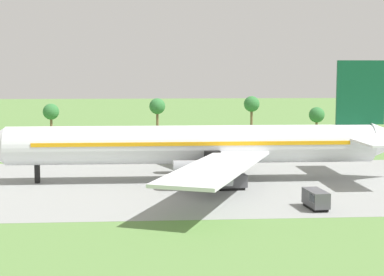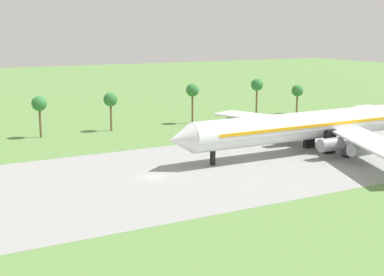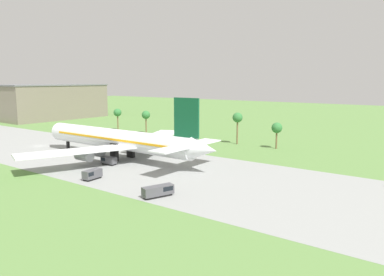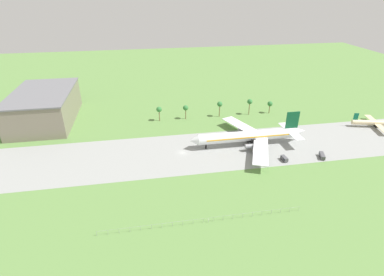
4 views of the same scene
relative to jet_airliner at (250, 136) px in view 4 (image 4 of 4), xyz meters
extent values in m
plane|color=#5B8442|center=(-39.05, -2.50, -5.67)|extent=(600.00, 600.00, 0.00)
cube|color=gray|center=(-39.05, -2.50, -5.66)|extent=(320.00, 44.00, 0.02)
cylinder|color=white|center=(-1.73, 0.00, 0.07)|extent=(56.47, 5.89, 5.89)
cone|color=white|center=(-32.32, 0.00, 0.07)|extent=(4.71, 5.77, 5.77)
cone|color=white|center=(30.18, 0.00, 0.51)|extent=(7.36, 5.59, 5.59)
cube|color=#EFA314|center=(-1.73, 0.00, 0.51)|extent=(48.00, 6.01, 0.59)
cube|color=#0F4C2D|center=(24.73, 0.00, 8.02)|extent=(7.66, 0.50, 10.01)
cube|color=white|center=(25.03, 0.00, 0.95)|extent=(5.30, 23.56, 0.30)
cube|color=white|center=(0.62, -15.31, -0.96)|extent=(18.57, 31.26, 0.44)
cube|color=white|center=(0.62, 15.31, -0.96)|extent=(18.57, 31.26, 0.44)
cylinder|color=gray|center=(-2.26, -7.07, -2.68)|extent=(5.30, 2.65, 2.65)
cylinder|color=gray|center=(0.12, -12.96, -2.68)|extent=(5.30, 2.65, 2.65)
cylinder|color=gray|center=(-2.26, 7.07, -2.68)|extent=(5.30, 2.65, 2.65)
cylinder|color=gray|center=(0.12, 12.96, -2.68)|extent=(5.30, 2.65, 2.65)
cube|color=black|center=(-25.45, 0.00, -3.09)|extent=(0.70, 0.90, 5.15)
cube|color=black|center=(1.09, -3.24, -3.09)|extent=(2.40, 1.20, 5.15)
cube|color=black|center=(1.09, 3.24, -3.09)|extent=(2.40, 1.20, 5.15)
cylinder|color=beige|center=(88.85, 8.62, -2.57)|extent=(30.35, 10.91, 3.26)
cube|color=#0F6647|center=(75.56, 12.11, 1.35)|extent=(2.90, 0.98, 4.57)
cube|color=beige|center=(88.85, 8.62, -2.89)|extent=(10.76, 27.57, 0.24)
cube|color=black|center=(88.85, 8.62, -4.12)|extent=(1.91, 3.15, 3.10)
cube|color=black|center=(12.21, -19.95, -5.47)|extent=(2.16, 4.15, 0.40)
cube|color=#4C4C51|center=(12.21, -19.95, -4.30)|extent=(2.42, 4.87, 1.94)
cube|color=black|center=(12.32, -21.24, -4.01)|extent=(2.18, 1.83, 0.90)
cube|color=black|center=(3.43, -7.31, -5.47)|extent=(3.85, 2.10, 0.40)
cube|color=#4C4C51|center=(3.43, -7.31, -4.37)|extent=(4.51, 2.35, 1.80)
cube|color=black|center=(2.24, -7.41, -4.10)|extent=(1.69, 2.16, 0.90)
cube|color=black|center=(33.38, -20.63, -5.47)|extent=(3.53, 5.79, 0.40)
cube|color=#4C4C51|center=(33.38, -20.63, -4.34)|extent=(4.04, 6.78, 1.86)
cube|color=black|center=(33.98, -18.94, -4.06)|extent=(2.68, 2.82, 0.90)
cylinder|color=gray|center=(-79.05, -57.50, -4.62)|extent=(0.10, 0.10, 2.10)
cylinder|color=gray|center=(-75.05, -57.50, -4.62)|extent=(0.10, 0.10, 2.10)
cylinder|color=gray|center=(-71.05, -57.50, -4.62)|extent=(0.10, 0.10, 2.10)
cylinder|color=gray|center=(-67.05, -57.50, -4.62)|extent=(0.10, 0.10, 2.10)
cylinder|color=gray|center=(-63.05, -57.50, -4.62)|extent=(0.10, 0.10, 2.10)
cylinder|color=gray|center=(-59.05, -57.50, -4.62)|extent=(0.10, 0.10, 2.10)
cylinder|color=gray|center=(-55.05, -57.50, -4.62)|extent=(0.10, 0.10, 2.10)
cylinder|color=gray|center=(-51.05, -57.50, -4.62)|extent=(0.10, 0.10, 2.10)
cylinder|color=gray|center=(-47.05, -57.50, -4.62)|extent=(0.10, 0.10, 2.10)
cylinder|color=gray|center=(-43.05, -57.50, -4.62)|extent=(0.10, 0.10, 2.10)
cylinder|color=gray|center=(-39.05, -57.50, -4.62)|extent=(0.10, 0.10, 2.10)
cylinder|color=gray|center=(-35.05, -57.50, -4.62)|extent=(0.10, 0.10, 2.10)
cylinder|color=gray|center=(-31.05, -57.50, -4.62)|extent=(0.10, 0.10, 2.10)
cylinder|color=gray|center=(-27.05, -57.50, -4.62)|extent=(0.10, 0.10, 2.10)
cylinder|color=gray|center=(-23.05, -57.50, -4.62)|extent=(0.10, 0.10, 2.10)
cylinder|color=gray|center=(-19.05, -57.50, -4.62)|extent=(0.10, 0.10, 2.10)
cylinder|color=gray|center=(-15.05, -57.50, -4.62)|extent=(0.10, 0.10, 2.10)
cylinder|color=gray|center=(-11.05, -57.50, -4.62)|extent=(0.10, 0.10, 2.10)
cylinder|color=gray|center=(-7.05, -57.50, -4.62)|extent=(0.10, 0.10, 2.10)
cylinder|color=gray|center=(-3.05, -57.50, -4.62)|extent=(0.10, 0.10, 2.10)
cylinder|color=gray|center=(0.95, -57.50, -4.62)|extent=(0.10, 0.10, 2.10)
cylinder|color=gray|center=(-39.05, -57.50, -3.61)|extent=(80.00, 0.06, 0.06)
cylinder|color=gray|center=(-37.01, -57.80, -4.87)|extent=(0.08, 0.08, 1.60)
cube|color=white|center=(-37.01, -57.82, -4.27)|extent=(0.44, 0.03, 0.56)
cube|color=slate|center=(-122.96, 55.89, 4.18)|extent=(36.00, 60.00, 19.69)
cube|color=slate|center=(-122.96, 55.89, 14.43)|extent=(36.72, 61.20, 0.80)
cylinder|color=brown|center=(-6.56, 42.93, -1.33)|extent=(0.56, 0.56, 8.67)
sphere|color=#337538|center=(-6.56, 42.93, 3.60)|extent=(3.60, 3.60, 3.60)
cylinder|color=brown|center=(14.99, 42.93, -1.12)|extent=(0.56, 0.56, 9.10)
sphere|color=#337538|center=(14.99, 42.93, 4.03)|extent=(3.60, 3.60, 3.60)
cylinder|color=brown|center=(30.21, 42.93, -2.40)|extent=(0.56, 0.56, 6.54)
sphere|color=#337538|center=(30.21, 42.93, 1.47)|extent=(3.60, 3.60, 3.60)
cylinder|color=brown|center=(-30.30, 42.93, -1.90)|extent=(0.56, 0.56, 7.54)
sphere|color=#337538|center=(-30.30, 42.93, 2.47)|extent=(3.60, 3.60, 3.60)
cylinder|color=brown|center=(-48.21, 42.93, -1.85)|extent=(0.56, 0.56, 7.64)
sphere|color=#337538|center=(-48.21, 42.93, 2.58)|extent=(3.60, 3.60, 3.60)
camera|label=1|loc=(-8.12, -90.01, 11.08)|focal=55.00mm
camera|label=2|loc=(-76.36, -85.64, 19.85)|focal=50.00mm
camera|label=3|loc=(81.82, -74.32, 17.49)|focal=35.00mm
camera|label=4|loc=(-58.55, -143.73, 77.09)|focal=28.00mm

